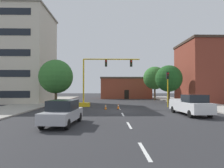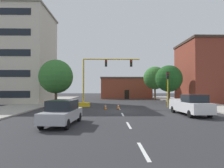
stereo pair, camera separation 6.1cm
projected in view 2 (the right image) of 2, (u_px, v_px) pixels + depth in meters
The scene contains 19 objects.
ground_plane at pixel (121, 111), 21.85m from camera, with size 160.00×160.00×0.00m, color #2D2D30.
sidewalk_left at pixel (32, 105), 29.56m from camera, with size 6.00×56.00×0.14m, color #9E998E.
sidewalk_right at pixel (200, 104), 30.13m from camera, with size 6.00×56.00×0.14m, color #B2ADA3.
lane_stripe_seg_0 at pixel (143, 151), 7.86m from camera, with size 0.16×2.40×0.01m, color silver.
lane_stripe_seg_1 at pixel (129, 125), 13.35m from camera, with size 0.16×2.40×0.01m, color silver.
lane_stripe_seg_2 at pixel (123, 114), 18.85m from camera, with size 0.16×2.40×0.01m, color silver.
lane_stripe_seg_3 at pixel (119, 109), 24.35m from camera, with size 0.16×2.40×0.01m, color silver.
building_tall_left at pixel (7, 57), 35.22m from camera, with size 15.78×10.75×16.69m.
building_brick_center at pixel (125, 88), 51.27m from camera, with size 12.84×10.17×5.39m.
building_row_right at pixel (217, 72), 35.43m from camera, with size 12.99×9.93×11.16m.
traffic_signal_gantry at pixel (91, 91), 27.24m from camera, with size 8.90×1.20×6.83m.
traffic_light_pole_right at pixel (168, 81), 26.16m from camera, with size 0.32×0.47×4.80m.
tree_left_near at pixel (56, 77), 27.15m from camera, with size 4.79×4.79×6.65m.
tree_right_far at pixel (155, 78), 41.45m from camera, with size 4.94×4.94×7.31m.
tree_right_mid at pixel (169, 79), 32.79m from camera, with size 4.56×4.56×6.54m.
pickup_truck_white at pixel (190, 105), 18.50m from camera, with size 2.33×5.51×1.99m.
sedan_silver_near_left at pixel (62, 112), 13.53m from camera, with size 2.28×4.66×1.74m.
traffic_cone_roadside_a at pixel (118, 106), 23.70m from camera, with size 0.36×0.36×0.67m.
traffic_cone_roadside_b at pixel (106, 107), 23.18m from camera, with size 0.36×0.36×0.66m.
Camera 2 is at (-1.46, -21.89, 2.57)m, focal length 30.74 mm.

